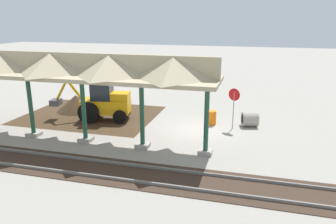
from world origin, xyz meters
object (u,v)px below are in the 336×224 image
object	(u,v)px
stop_sign	(234,100)
concrete_pipe	(250,119)
backhoe	(103,102)
traffic_barrel	(212,118)

from	to	relation	value
stop_sign	concrete_pipe	bearing A→B (deg)	-143.26
backhoe	traffic_barrel	bearing A→B (deg)	-172.42
stop_sign	traffic_barrel	distance (m)	2.01
backhoe	traffic_barrel	distance (m)	7.23
stop_sign	traffic_barrel	world-z (taller)	stop_sign
backhoe	stop_sign	bearing A→B (deg)	-176.96
concrete_pipe	traffic_barrel	bearing A→B (deg)	6.20
backhoe	traffic_barrel	size ratio (longest dim) A/B	6.03
backhoe	concrete_pipe	distance (m)	9.61
stop_sign	traffic_barrel	xyz separation A→B (m)	(1.36, -0.50, -1.39)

